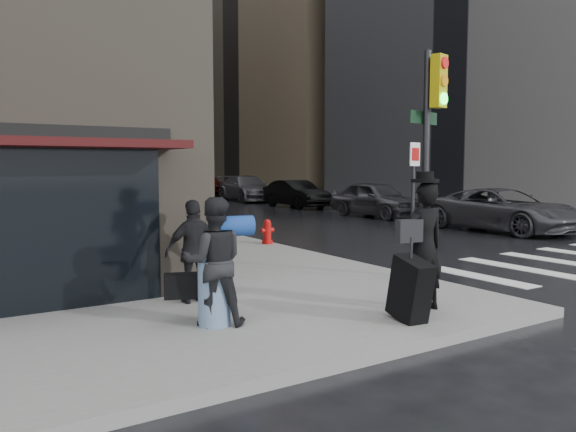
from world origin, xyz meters
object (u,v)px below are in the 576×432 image
at_px(parked_car_3, 247,188).
at_px(parked_car_5, 166,185).
at_px(parked_car_1, 376,199).
at_px(traffic_light, 430,133).
at_px(parked_car_6, 140,181).
at_px(man_greycoat, 195,251).
at_px(parked_car_0, 503,210).
at_px(parked_car_4, 207,185).
at_px(fire_hydrant, 267,233).
at_px(man_overcoat, 421,253).
at_px(parked_car_2, 296,194).
at_px(man_jeans, 213,261).

relative_size(parked_car_3, parked_car_5, 1.35).
relative_size(parked_car_1, parked_car_3, 0.83).
xyz_separation_m(traffic_light, parked_car_6, (8.78, 44.81, -2.13)).
xyz_separation_m(traffic_light, parked_car_3, (9.47, 24.88, -2.12)).
height_order(man_greycoat, parked_car_1, man_greycoat).
xyz_separation_m(parked_car_0, parked_car_4, (0.65, 26.58, 0.05)).
height_order(fire_hydrant, parked_car_4, parked_car_4).
bearing_deg(parked_car_3, man_overcoat, -107.86).
xyz_separation_m(traffic_light, parked_car_2, (8.97, 18.24, -2.19)).
distance_m(man_greycoat, parked_car_6, 46.11).
bearing_deg(parked_car_4, parked_car_2, -93.07).
bearing_deg(parked_car_6, fire_hydrant, -101.69).
bearing_deg(fire_hydrant, man_greycoat, -130.23).
xyz_separation_m(man_overcoat, parked_car_3, (11.41, 26.58, -0.21)).
distance_m(traffic_light, parked_car_0, 10.47).
height_order(man_jeans, parked_car_3, man_jeans).
bearing_deg(parked_car_5, parked_car_3, -85.14).
bearing_deg(parked_car_0, parked_car_2, 89.63).
height_order(traffic_light, parked_car_0, traffic_light).
distance_m(parked_car_0, parked_car_2, 13.29).
relative_size(man_overcoat, parked_car_6, 0.36).
bearing_deg(parked_car_5, parked_car_2, -87.40).
height_order(man_overcoat, traffic_light, traffic_light).
height_order(man_overcoat, parked_car_4, man_overcoat).
height_order(parked_car_0, parked_car_2, parked_car_0).
bearing_deg(parked_car_0, parked_car_6, 89.94).
height_order(man_jeans, fire_hydrant, man_jeans).
distance_m(traffic_light, parked_car_3, 26.71).
bearing_deg(parked_car_2, fire_hydrant, -126.91).
relative_size(man_jeans, parked_car_5, 0.42).
bearing_deg(parked_car_1, parked_car_6, 88.58).
distance_m(man_overcoat, parked_car_3, 28.93).
height_order(man_jeans, parked_car_2, man_jeans).
bearing_deg(man_jeans, parked_car_5, -87.57).
distance_m(man_overcoat, parked_car_6, 47.73).
relative_size(man_jeans, parked_car_4, 0.37).
xyz_separation_m(fire_hydrant, parked_car_5, (9.04, 32.33, 0.24)).
relative_size(man_greycoat, traffic_light, 0.38).
height_order(man_jeans, parked_car_0, man_jeans).
bearing_deg(parked_car_6, parked_car_5, -87.79).
bearing_deg(man_overcoat, fire_hydrant, -96.12).
height_order(man_greycoat, parked_car_6, man_greycoat).
xyz_separation_m(man_overcoat, parked_car_6, (10.71, 46.52, -0.23)).
bearing_deg(traffic_light, parked_car_0, 15.09).
height_order(parked_car_4, parked_car_6, parked_car_6).
distance_m(parked_car_1, parked_car_6, 33.22).
xyz_separation_m(parked_car_1, parked_car_2, (0.06, 6.64, -0.06)).
bearing_deg(parked_car_3, traffic_light, -105.47).
xyz_separation_m(parked_car_3, parked_car_5, (-0.58, 13.29, -0.13)).
xyz_separation_m(man_overcoat, parked_car_4, (11.56, 33.23, -0.23)).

